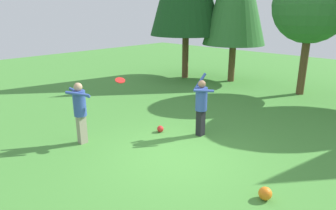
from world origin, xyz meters
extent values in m
plane|color=#478C38|center=(0.00, 0.00, 0.00)|extent=(40.00, 40.00, 0.00)
cube|color=black|center=(-0.39, 1.49, 0.39)|extent=(0.19, 0.22, 0.78)
cylinder|color=#334C9E|center=(-0.39, 1.49, 1.13)|extent=(0.34, 0.34, 0.68)
sphere|color=#8C6647|center=(-0.39, 1.49, 1.57)|extent=(0.22, 0.22, 0.22)
cylinder|color=#334C9E|center=(-0.23, 1.37, 1.42)|extent=(0.41, 0.52, 0.13)
cylinder|color=#334C9E|center=(-0.55, 1.61, 1.59)|extent=(0.29, 0.35, 0.53)
cube|color=gray|center=(-2.45, -1.21, 0.41)|extent=(0.19, 0.22, 0.81)
cylinder|color=#334C9E|center=(-2.45, -1.21, 1.16)|extent=(0.34, 0.34, 0.71)
sphere|color=tan|center=(-2.45, -1.21, 1.62)|extent=(0.23, 0.23, 0.23)
cylinder|color=#334C9E|center=(-2.61, -1.08, 1.41)|extent=(0.42, 0.50, 0.34)
cylinder|color=#334C9E|center=(-2.30, -1.33, 1.48)|extent=(0.44, 0.52, 0.19)
cylinder|color=red|center=(-1.76, -0.33, 1.76)|extent=(0.33, 0.34, 0.12)
sphere|color=red|center=(-1.42, 0.85, 0.10)|extent=(0.20, 0.20, 0.20)
sphere|color=orange|center=(2.51, -0.20, 0.13)|extent=(0.27, 0.27, 0.27)
cylinder|color=brown|center=(-5.98, 7.40, 2.08)|extent=(0.35, 0.35, 4.17)
cylinder|color=brown|center=(-0.02, 8.25, 1.42)|extent=(0.33, 0.33, 2.84)
sphere|color=#337033|center=(-0.02, 8.25, 3.77)|extent=(3.12, 3.12, 3.12)
cylinder|color=brown|center=(-3.64, 8.36, 1.73)|extent=(0.34, 0.34, 3.46)
camera|label=1|loc=(4.66, -5.25, 3.58)|focal=32.41mm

